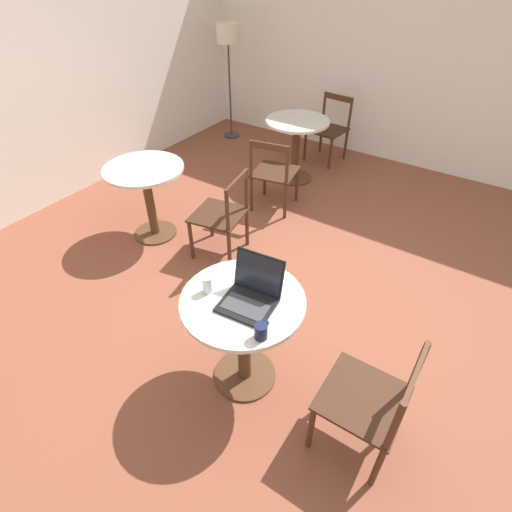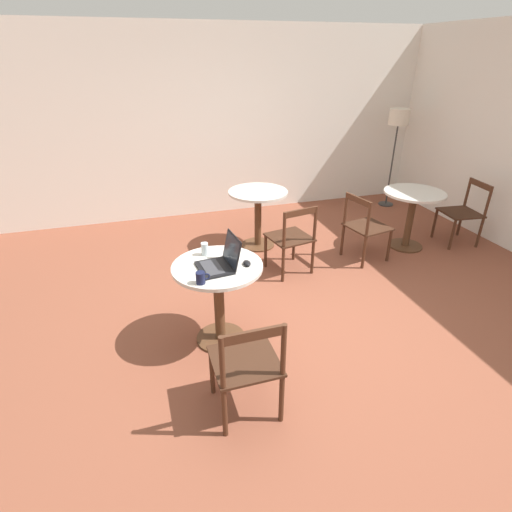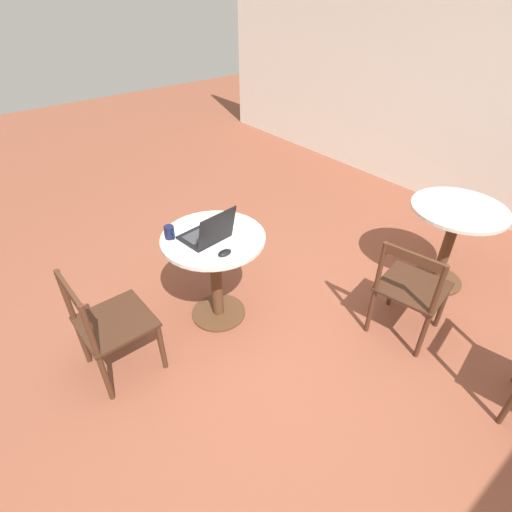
{
  "view_description": "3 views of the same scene",
  "coord_description": "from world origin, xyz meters",
  "px_view_note": "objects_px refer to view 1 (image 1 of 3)",
  "views": [
    {
      "loc": [
        -2.15,
        -1.0,
        2.43
      ],
      "look_at": [
        -0.34,
        0.21,
        0.69
      ],
      "focal_mm": 28.0,
      "sensor_mm": 36.0,
      "label": 1
    },
    {
      "loc": [
        -1.32,
        -2.84,
        2.31
      ],
      "look_at": [
        -0.35,
        0.36,
        0.6
      ],
      "focal_mm": 28.0,
      "sensor_mm": 36.0,
      "label": 2
    },
    {
      "loc": [
        1.25,
        -1.27,
        2.31
      ],
      "look_at": [
        -0.51,
        0.17,
        0.66
      ],
      "focal_mm": 28.0,
      "sensor_mm": 36.0,
      "label": 3
    }
  ],
  "objects_px": {
    "floor_lamp": "(228,41)",
    "mug": "(261,331)",
    "chair_far_front": "(223,215)",
    "drinking_glass": "(207,285)",
    "cafe_table_mid": "(297,136)",
    "laptop": "(251,295)",
    "cafe_table_far": "(147,186)",
    "mouse": "(273,279)",
    "cafe_table_near": "(244,322)",
    "chair_mid_left": "(274,173)",
    "chair_near_front": "(370,402)",
    "chair_mid_right": "(329,129)"
  },
  "relations": [
    {
      "from": "cafe_table_far",
      "to": "mug",
      "type": "bearing_deg",
      "value": -117.95
    },
    {
      "from": "chair_near_front",
      "to": "floor_lamp",
      "type": "relative_size",
      "value": 0.54
    },
    {
      "from": "chair_near_front",
      "to": "mug",
      "type": "bearing_deg",
      "value": 107.01
    },
    {
      "from": "chair_near_front",
      "to": "chair_mid_right",
      "type": "bearing_deg",
      "value": 28.94
    },
    {
      "from": "cafe_table_far",
      "to": "floor_lamp",
      "type": "distance_m",
      "value": 2.82
    },
    {
      "from": "floor_lamp",
      "to": "cafe_table_far",
      "type": "bearing_deg",
      "value": -160.53
    },
    {
      "from": "mug",
      "to": "cafe_table_far",
      "type": "bearing_deg",
      "value": 62.05
    },
    {
      "from": "cafe_table_near",
      "to": "cafe_table_far",
      "type": "height_order",
      "value": "same"
    },
    {
      "from": "cafe_table_near",
      "to": "chair_mid_left",
      "type": "height_order",
      "value": "chair_mid_left"
    },
    {
      "from": "chair_mid_left",
      "to": "mug",
      "type": "height_order",
      "value": "mug"
    },
    {
      "from": "laptop",
      "to": "cafe_table_near",
      "type": "bearing_deg",
      "value": 109.54
    },
    {
      "from": "chair_near_front",
      "to": "drinking_glass",
      "type": "bearing_deg",
      "value": 93.83
    },
    {
      "from": "laptop",
      "to": "chair_far_front",
      "type": "bearing_deg",
      "value": 44.83
    },
    {
      "from": "chair_mid_right",
      "to": "mug",
      "type": "relative_size",
      "value": 7.59
    },
    {
      "from": "floor_lamp",
      "to": "drinking_glass",
      "type": "height_order",
      "value": "floor_lamp"
    },
    {
      "from": "floor_lamp",
      "to": "mug",
      "type": "height_order",
      "value": "floor_lamp"
    },
    {
      "from": "cafe_table_near",
      "to": "laptop",
      "type": "height_order",
      "value": "laptop"
    },
    {
      "from": "chair_mid_left",
      "to": "laptop",
      "type": "height_order",
      "value": "laptop"
    },
    {
      "from": "chair_far_front",
      "to": "floor_lamp",
      "type": "xyz_separation_m",
      "value": [
        2.4,
        1.7,
        0.91
      ]
    },
    {
      "from": "cafe_table_far",
      "to": "mouse",
      "type": "distance_m",
      "value": 1.97
    },
    {
      "from": "laptop",
      "to": "cafe_table_far",
      "type": "bearing_deg",
      "value": 64.19
    },
    {
      "from": "cafe_table_far",
      "to": "chair_mid_right",
      "type": "relative_size",
      "value": 0.91
    },
    {
      "from": "cafe_table_mid",
      "to": "floor_lamp",
      "type": "xyz_separation_m",
      "value": [
        0.68,
        1.5,
        0.78
      ]
    },
    {
      "from": "chair_far_front",
      "to": "chair_mid_left",
      "type": "bearing_deg",
      "value": 2.84
    },
    {
      "from": "cafe_table_mid",
      "to": "drinking_glass",
      "type": "bearing_deg",
      "value": -161.24
    },
    {
      "from": "cafe_table_far",
      "to": "chair_far_front",
      "type": "distance_m",
      "value": 0.82
    },
    {
      "from": "cafe_table_near",
      "to": "drinking_glass",
      "type": "distance_m",
      "value": 0.34
    },
    {
      "from": "chair_near_front",
      "to": "chair_far_front",
      "type": "relative_size",
      "value": 1.0
    },
    {
      "from": "floor_lamp",
      "to": "laptop",
      "type": "bearing_deg",
      "value": -141.57
    },
    {
      "from": "chair_mid_left",
      "to": "drinking_glass",
      "type": "distance_m",
      "value": 2.27
    },
    {
      "from": "cafe_table_mid",
      "to": "drinking_glass",
      "type": "relative_size",
      "value": 6.79
    },
    {
      "from": "mug",
      "to": "drinking_glass",
      "type": "xyz_separation_m",
      "value": [
        0.11,
        0.46,
        0.01
      ]
    },
    {
      "from": "chair_near_front",
      "to": "laptop",
      "type": "xyz_separation_m",
      "value": [
        0.01,
        0.8,
        0.38
      ]
    },
    {
      "from": "cafe_table_near",
      "to": "mouse",
      "type": "relative_size",
      "value": 7.56
    },
    {
      "from": "chair_far_front",
      "to": "drinking_glass",
      "type": "relative_size",
      "value": 7.45
    },
    {
      "from": "floor_lamp",
      "to": "cafe_table_near",
      "type": "bearing_deg",
      "value": -142.15
    },
    {
      "from": "cafe_table_mid",
      "to": "cafe_table_far",
      "type": "xyz_separation_m",
      "value": [
        -1.88,
        0.6,
        0.0
      ]
    },
    {
      "from": "cafe_table_mid",
      "to": "mug",
      "type": "height_order",
      "value": "mug"
    },
    {
      "from": "cafe_table_near",
      "to": "cafe_table_mid",
      "type": "distance_m",
      "value": 3.01
    },
    {
      "from": "chair_far_front",
      "to": "chair_mid_right",
      "type": "bearing_deg",
      "value": 2.64
    },
    {
      "from": "mug",
      "to": "drinking_glass",
      "type": "relative_size",
      "value": 0.98
    },
    {
      "from": "laptop",
      "to": "mug",
      "type": "relative_size",
      "value": 3.14
    },
    {
      "from": "mouse",
      "to": "cafe_table_near",
      "type": "bearing_deg",
      "value": 165.83
    },
    {
      "from": "chair_near_front",
      "to": "mouse",
      "type": "relative_size",
      "value": 8.3
    },
    {
      "from": "chair_near_front",
      "to": "mouse",
      "type": "height_order",
      "value": "chair_near_front"
    },
    {
      "from": "chair_mid_left",
      "to": "chair_mid_right",
      "type": "relative_size",
      "value": 1.0
    },
    {
      "from": "mug",
      "to": "drinking_glass",
      "type": "bearing_deg",
      "value": 76.2
    },
    {
      "from": "chair_near_front",
      "to": "chair_mid_left",
      "type": "height_order",
      "value": "same"
    },
    {
      "from": "cafe_table_far",
      "to": "chair_mid_left",
      "type": "bearing_deg",
      "value": -33.51
    },
    {
      "from": "cafe_table_mid",
      "to": "laptop",
      "type": "height_order",
      "value": "laptop"
    }
  ]
}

